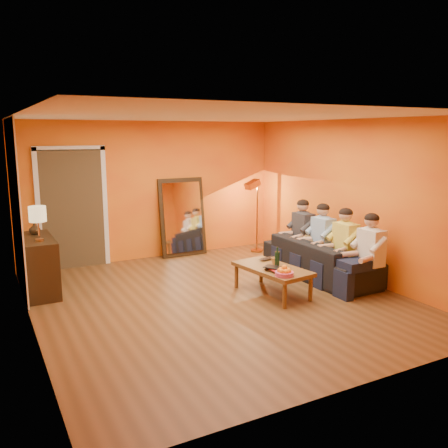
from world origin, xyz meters
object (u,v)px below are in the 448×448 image
dog (313,255)px  wine_bottle (277,257)px  table_lamp (38,224)px  vase (35,229)px  sofa (320,258)px  mirror_frame (182,217)px  person_far_right (303,233)px  floor_lamp (257,217)px  coffee_table (272,281)px  tumbler (275,261)px  person_far_left (371,254)px  laptop (269,259)px  person_mid_left (345,246)px  sideboard (39,265)px  person_mid_right (323,239)px

dog → wine_bottle: wine_bottle is taller
table_lamp → dog: table_lamp is taller
vase → table_lamp: bearing=-90.0°
sofa → wine_bottle: (-1.14, -0.41, 0.26)m
mirror_frame → person_far_right: (1.58, -1.78, -0.15)m
floor_lamp → mirror_frame: bearing=153.4°
coffee_table → tumbler: bearing=37.4°
person_far_left → wine_bottle: 1.40m
person_far_right → tumbler: person_far_right is taller
person_far_left → tumbler: bearing=147.5°
mirror_frame → person_far_left: mirror_frame is taller
laptop → person_mid_left: bearing=-34.0°
mirror_frame → sofa: (1.45, -2.43, -0.44)m
coffee_table → vase: 3.70m
floor_lamp → table_lamp: bearing=-176.3°
coffee_table → sideboard: bearing=143.1°
floor_lamp → wine_bottle: bearing=-123.7°
dog → vase: size_ratio=3.91×
person_mid_left → person_far_right: same height
tumbler → sofa: bearing=12.5°
person_far_left → person_mid_left: (0.00, 0.55, 0.00)m
person_mid_left → table_lamp: bearing=161.0°
sideboard → sofa: size_ratio=0.54×
wine_bottle → vase: vase is taller
sofa → person_mid_left: person_mid_left is taller
person_mid_right → laptop: size_ratio=4.03×
mirror_frame → person_far_right: 2.39m
coffee_table → floor_lamp: (1.17, 2.32, 0.51)m
sideboard → table_lamp: (0.00, -0.30, 0.68)m
person_far_right → wine_bottle: (-1.27, -1.06, -0.03)m
sideboard → person_mid_right: size_ratio=0.97×
floor_lamp → wine_bottle: (-1.12, -2.37, -0.14)m
person_mid_right → coffee_table: bearing=-160.9°
table_lamp → sofa: 4.44m
table_lamp → sideboard: bearing=90.0°
person_far_left → laptop: (-1.14, 0.99, -0.18)m
person_far_left → table_lamp: bearing=154.8°
coffee_table → wine_bottle: size_ratio=3.94×
sofa → laptop: bearing=90.4°
person_mid_left → tumbler: bearing=169.9°
vase → floor_lamp: bearing=4.9°
person_mid_right → person_far_right: 0.55m
sofa → wine_bottle: size_ratio=7.02×
mirror_frame → floor_lamp: size_ratio=1.06×
coffee_table → person_far_left: (1.32, -0.64, 0.40)m
person_far_right → wine_bottle: 1.65m
person_mid_right → tumbler: 1.25m
mirror_frame → person_mid_left: (1.58, -2.88, -0.15)m
sideboard → floor_lamp: (4.22, 0.61, 0.29)m
floor_lamp → person_mid_right: 1.87m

